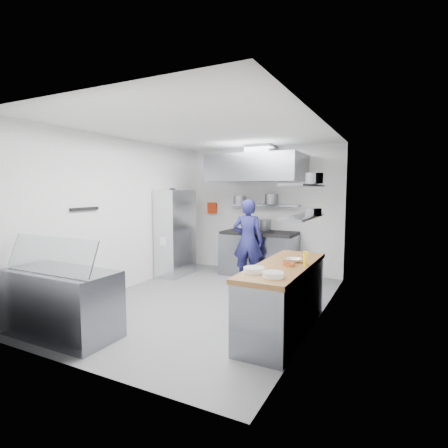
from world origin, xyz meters
The scene contains 35 objects.
floor centered at (0.00, 0.00, 0.00)m, with size 5.00×5.00×0.00m, color slate.
ceiling centered at (0.00, 0.00, 2.80)m, with size 5.00×5.00×0.00m, color silver.
wall_back centered at (0.00, 2.50, 1.40)m, with size 3.60×0.02×2.80m, color white.
wall_front centered at (0.00, -2.50, 1.40)m, with size 3.60×0.02×2.80m, color white.
wall_left centered at (-1.80, 0.00, 1.40)m, with size 5.00×0.02×2.80m, color white.
wall_right centered at (1.80, 0.00, 1.40)m, with size 5.00×0.02×2.80m, color white.
gas_range centered at (0.10, 2.10, 0.45)m, with size 1.60×0.80×0.90m, color gray.
cooktop centered at (0.10, 2.10, 0.93)m, with size 1.57×0.78×0.06m, color black.
stock_pot_left centered at (-0.24, 2.31, 1.06)m, with size 0.29×0.29×0.20m, color slate.
stock_pot_mid centered at (0.06, 2.40, 1.08)m, with size 0.34×0.34×0.24m, color slate.
over_range_shelf centered at (0.10, 2.34, 1.52)m, with size 1.60×0.30×0.04m, color gray.
shelf_pot_a centered at (-0.37, 2.10, 1.63)m, with size 0.27×0.27×0.18m, color slate.
shelf_pot_b centered at (0.24, 2.44, 1.65)m, with size 0.29×0.29×0.22m, color slate.
extractor_hood centered at (0.10, 1.93, 2.30)m, with size 1.90×1.15×0.55m, color gray.
hood_duct centered at (0.10, 2.15, 2.68)m, with size 0.55×0.55×0.24m, color slate.
red_firebox centered at (-1.25, 2.44, 1.42)m, with size 0.22×0.10×0.26m, color red.
chef centered at (0.09, 1.49, 0.84)m, with size 0.61×0.40×1.68m, color navy.
wire_rack centered at (-1.53, 1.29, 0.93)m, with size 0.50×0.90×1.85m, color silver.
rack_bin_a centered at (-1.53, 0.93, 0.80)m, with size 0.15×0.19×0.17m, color white.
rack_bin_b centered at (-1.53, 1.42, 1.30)m, with size 0.14×0.18×0.16m, color yellow.
rack_jar centered at (-1.48, 1.13, 1.80)m, with size 0.11×0.11×0.18m, color black.
knife_strip centered at (-1.78, -0.90, 1.55)m, with size 0.04×0.55×0.05m, color black.
prep_counter_base centered at (1.48, -0.60, 0.42)m, with size 0.62×2.00×0.84m, color gray.
prep_counter_top centered at (1.48, -0.60, 0.87)m, with size 0.65×2.04×0.06m, color brown.
plate_stack_a centered at (1.57, -1.31, 0.93)m, with size 0.24×0.24×0.06m, color white.
plate_stack_b centered at (1.30, -1.19, 0.93)m, with size 0.25×0.25×0.06m, color white.
copper_pan centered at (1.56, -0.66, 0.93)m, with size 0.15×0.15×0.06m, color #D9763D.
squeeze_bottle centered at (1.74, -0.53, 0.99)m, with size 0.05×0.05×0.18m, color yellow.
mixing_bowl centered at (1.56, -0.41, 0.92)m, with size 0.20×0.20×0.05m, color white.
wall_shelf_lower centered at (1.64, -0.30, 1.50)m, with size 0.30×1.30×0.04m, color gray.
wall_shelf_upper centered at (1.64, -0.30, 1.92)m, with size 0.30×1.30×0.04m, color gray.
shelf_pot_c centered at (1.78, -0.31, 1.57)m, with size 0.21×0.21×0.10m, color slate.
shelf_pot_d centered at (1.76, -0.23, 2.01)m, with size 0.23×0.23×0.14m, color slate.
display_case centered at (-1.00, -2.00, 0.42)m, with size 1.50×0.70×0.85m, color gray.
display_glass centered at (-1.00, -2.12, 1.07)m, with size 1.47×0.02×0.45m, color silver.
Camera 1 is at (2.79, -4.92, 1.87)m, focal length 28.00 mm.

